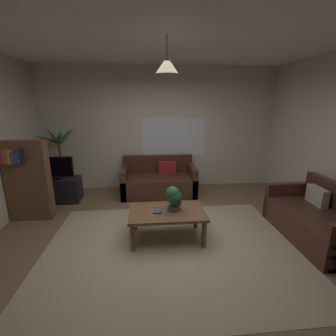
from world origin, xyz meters
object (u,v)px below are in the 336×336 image
(pendant_lamp, at_px, (167,65))
(tv_stand, at_px, (58,190))
(potted_plant_on_table, at_px, (174,198))
(potted_palm_corner, at_px, (61,161))
(remote_on_table_0, at_px, (177,208))
(book_on_table_0, at_px, (157,212))
(coffee_table, at_px, (167,215))
(bookshelf_corner, at_px, (28,180))
(tv, at_px, (55,168))
(couch_under_window, at_px, (159,182))
(couch_right_side, at_px, (318,221))

(pendant_lamp, bearing_deg, tv_stand, 143.03)
(potted_plant_on_table, height_order, potted_palm_corner, potted_palm_corner)
(remote_on_table_0, bearing_deg, tv_stand, -62.05)
(book_on_table_0, bearing_deg, remote_on_table_0, 20.58)
(book_on_table_0, height_order, potted_palm_corner, potted_palm_corner)
(coffee_table, bearing_deg, book_on_table_0, -165.59)
(remote_on_table_0, height_order, bookshelf_corner, bookshelf_corner)
(potted_palm_corner, bearing_deg, book_on_table_0, -46.40)
(remote_on_table_0, relative_size, tv, 0.22)
(tv_stand, bearing_deg, potted_plant_on_table, -35.53)
(remote_on_table_0, xyz_separation_m, pendant_lamp, (-0.15, -0.07, 1.99))
(potted_plant_on_table, bearing_deg, potted_palm_corner, 137.53)
(coffee_table, relative_size, bookshelf_corner, 0.80)
(coffee_table, xyz_separation_m, potted_plant_on_table, (0.10, 0.01, 0.27))
(book_on_table_0, xyz_separation_m, tv_stand, (-2.00, 1.65, -0.21))
(remote_on_table_0, distance_m, bookshelf_corner, 2.62)
(couch_under_window, distance_m, book_on_table_0, 1.92)
(remote_on_table_0, distance_m, tv_stand, 2.77)
(coffee_table, bearing_deg, potted_plant_on_table, 5.73)
(couch_under_window, relative_size, tv_stand, 1.81)
(couch_right_side, bearing_deg, tv, -111.96)
(coffee_table, distance_m, pendant_lamp, 2.07)
(bookshelf_corner, bearing_deg, potted_palm_corner, 83.57)
(book_on_table_0, xyz_separation_m, tv, (-2.00, 1.63, 0.27))
(coffee_table, relative_size, pendant_lamp, 2.43)
(tv, relative_size, bookshelf_corner, 0.52)
(bookshelf_corner, relative_size, pendant_lamp, 3.05)
(bookshelf_corner, xyz_separation_m, pendant_lamp, (2.33, -0.87, 1.73))
(tv_stand, bearing_deg, tv, -90.00)
(bookshelf_corner, bearing_deg, pendant_lamp, -20.48)
(coffee_table, xyz_separation_m, book_on_table_0, (-0.15, -0.04, 0.08))
(book_on_table_0, height_order, tv_stand, tv_stand)
(book_on_table_0, height_order, remote_on_table_0, remote_on_table_0)
(potted_plant_on_table, distance_m, tv_stand, 2.79)
(couch_right_side, relative_size, pendant_lamp, 3.33)
(couch_under_window, xyz_separation_m, bookshelf_corner, (-2.31, -1.00, 0.45))
(tv_stand, xyz_separation_m, potted_palm_corner, (-0.05, 0.49, 0.49))
(tv_stand, relative_size, potted_palm_corner, 0.59)
(coffee_table, bearing_deg, potted_palm_corner, 136.10)
(bookshelf_corner, bearing_deg, remote_on_table_0, -17.81)
(book_on_table_0, bearing_deg, bookshelf_corner, 157.41)
(potted_palm_corner, xyz_separation_m, bookshelf_corner, (-0.14, -1.24, -0.02))
(potted_palm_corner, bearing_deg, tv_stand, -84.65)
(couch_right_side, distance_m, coffee_table, 2.28)
(pendant_lamp, bearing_deg, potted_plant_on_table, 5.73)
(pendant_lamp, bearing_deg, bookshelf_corner, 159.52)
(bookshelf_corner, bearing_deg, couch_right_side, -12.95)
(book_on_table_0, bearing_deg, potted_plant_on_table, 10.92)
(bookshelf_corner, bearing_deg, tv, 75.56)
(tv_stand, distance_m, tv, 0.49)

